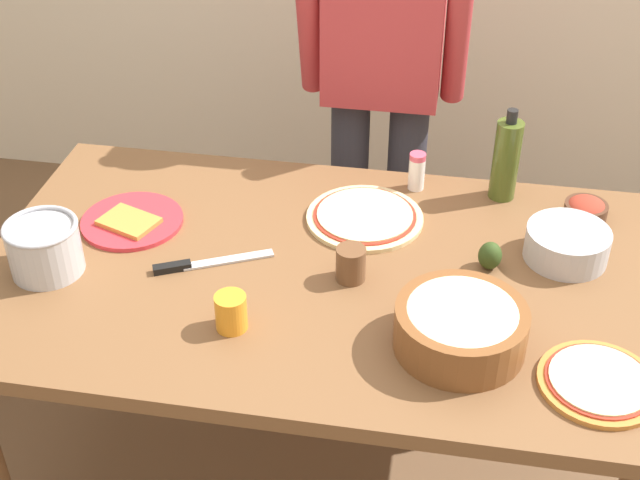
{
  "coord_description": "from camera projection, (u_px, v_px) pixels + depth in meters",
  "views": [
    {
      "loc": [
        0.29,
        -1.62,
        2.02
      ],
      "look_at": [
        0.0,
        0.05,
        0.81
      ],
      "focal_mm": 48.99,
      "sensor_mm": 36.0,
      "label": 1
    }
  ],
  "objects": [
    {
      "name": "popcorn_bowl",
      "position": [
        461.0,
        324.0,
        1.82
      ],
      "size": [
        0.28,
        0.28,
        0.11
      ],
      "color": "brown",
      "rests_on": "dining_table"
    },
    {
      "name": "cup_small_brown",
      "position": [
        351.0,
        264.0,
        2.02
      ],
      "size": [
        0.07,
        0.07,
        0.08
      ],
      "primitive_type": "cylinder",
      "color": "brown",
      "rests_on": "dining_table"
    },
    {
      "name": "chef_knife",
      "position": [
        199.0,
        264.0,
        2.08
      ],
      "size": [
        0.27,
        0.15,
        0.02
      ],
      "color": "silver",
      "rests_on": "dining_table"
    },
    {
      "name": "avocado",
      "position": [
        490.0,
        256.0,
        2.06
      ],
      "size": [
        0.06,
        0.06,
        0.07
      ],
      "primitive_type": "ellipsoid",
      "color": "#2D4219",
      "rests_on": "dining_table"
    },
    {
      "name": "olive_oil_bottle",
      "position": [
        506.0,
        159.0,
        2.27
      ],
      "size": [
        0.07,
        0.07,
        0.26
      ],
      "color": "#47561E",
      "rests_on": "dining_table"
    },
    {
      "name": "mixing_bowl_steel",
      "position": [
        567.0,
        244.0,
        2.09
      ],
      "size": [
        0.2,
        0.2,
        0.08
      ],
      "color": "#B7B7BC",
      "rests_on": "dining_table"
    },
    {
      "name": "steel_pot",
      "position": [
        44.0,
        247.0,
        2.03
      ],
      "size": [
        0.17,
        0.17,
        0.13
      ],
      "color": "#B7B7BC",
      "rests_on": "dining_table"
    },
    {
      "name": "pizza_raw_on_board",
      "position": [
        365.0,
        217.0,
        2.24
      ],
      "size": [
        0.3,
        0.3,
        0.02
      ],
      "color": "beige",
      "rests_on": "dining_table"
    },
    {
      "name": "salt_shaker",
      "position": [
        417.0,
        171.0,
        2.34
      ],
      "size": [
        0.04,
        0.04,
        0.11
      ],
      "color": "white",
      "rests_on": "dining_table"
    },
    {
      "name": "person_cook",
      "position": [
        382.0,
        69.0,
        2.57
      ],
      "size": [
        0.49,
        0.25,
        1.62
      ],
      "color": "#2D2D38",
      "rests_on": "ground"
    },
    {
      "name": "pizza_cooked_on_tray",
      "position": [
        599.0,
        382.0,
        1.76
      ],
      "size": [
        0.25,
        0.25,
        0.02
      ],
      "color": "#C67A33",
      "rests_on": "dining_table"
    },
    {
      "name": "cup_orange",
      "position": [
        231.0,
        312.0,
        1.88
      ],
      "size": [
        0.07,
        0.07,
        0.08
      ],
      "primitive_type": "cylinder",
      "color": "orange",
      "rests_on": "dining_table"
    },
    {
      "name": "dining_table",
      "position": [
        316.0,
        299.0,
        2.13
      ],
      "size": [
        1.6,
        0.96,
        0.76
      ],
      "color": "brown",
      "rests_on": "ground"
    },
    {
      "name": "small_sauce_bowl",
      "position": [
        586.0,
        210.0,
        2.23
      ],
      "size": [
        0.11,
        0.11,
        0.06
      ],
      "color": "#4C2D1E",
      "rests_on": "dining_table"
    },
    {
      "name": "ground",
      "position": [
        317.0,
        478.0,
        2.52
      ],
      "size": [
        8.0,
        8.0,
        0.0
      ],
      "primitive_type": "plane",
      "color": "brown"
    },
    {
      "name": "plate_with_slice",
      "position": [
        132.0,
        221.0,
        2.23
      ],
      "size": [
        0.26,
        0.26,
        0.02
      ],
      "color": "red",
      "rests_on": "dining_table"
    }
  ]
}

